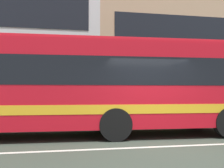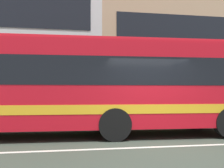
{
  "view_description": "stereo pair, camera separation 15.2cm",
  "coord_description": "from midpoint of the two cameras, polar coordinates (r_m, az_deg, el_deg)",
  "views": [
    {
      "loc": [
        -2.72,
        -6.87,
        1.48
      ],
      "look_at": [
        -0.96,
        2.17,
        1.76
      ],
      "focal_mm": 42.76,
      "sensor_mm": 36.0,
      "label": 1
    },
    {
      "loc": [
        -2.57,
        -6.9,
        1.48
      ],
      "look_at": [
        -0.96,
        2.17,
        1.76
      ],
      "focal_mm": 42.76,
      "sensor_mm": 36.0,
      "label": 2
    }
  ],
  "objects": [
    {
      "name": "ground_plane",
      "position": [
        7.52,
        11.03,
        -13.07
      ],
      "size": [
        160.0,
        160.0,
        0.0
      ],
      "primitive_type": "plane",
      "color": "#3B453A"
    },
    {
      "name": "hedge_row_far",
      "position": [
        13.94,
        15.08,
        -5.73
      ],
      "size": [
        17.51,
        1.1,
        1.0
      ],
      "primitive_type": "cube",
      "color": "#296625",
      "rests_on": "ground_plane"
    },
    {
      "name": "lane_centre_line",
      "position": [
        7.52,
        11.03,
        -13.04
      ],
      "size": [
        60.0,
        0.16,
        0.01
      ],
      "primitive_type": "cube",
      "color": "silver",
      "rests_on": "ground_plane"
    },
    {
      "name": "transit_bus",
      "position": [
        9.15,
        -4.0,
        0.05
      ],
      "size": [
        10.82,
        3.0,
        3.2
      ],
      "color": "red",
      "rests_on": "ground_plane"
    }
  ]
}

